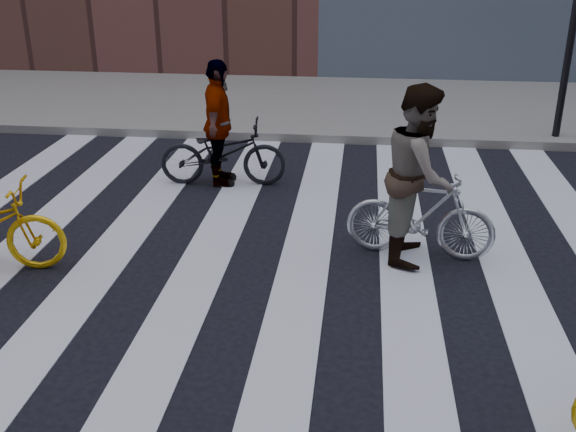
% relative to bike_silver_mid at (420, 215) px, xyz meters
% --- Properties ---
extents(ground, '(100.00, 100.00, 0.00)m').
position_rel_bike_silver_mid_xyz_m(ground, '(-1.80, -0.79, -0.49)').
color(ground, black).
rests_on(ground, ground).
extents(sidewalk_far, '(100.00, 5.00, 0.15)m').
position_rel_bike_silver_mid_xyz_m(sidewalk_far, '(-1.80, 6.71, -0.41)').
color(sidewalk_far, gray).
rests_on(sidewalk_far, ground).
extents(zebra_crosswalk, '(8.25, 10.00, 0.01)m').
position_rel_bike_silver_mid_xyz_m(zebra_crosswalk, '(-1.80, -0.79, -0.48)').
color(zebra_crosswalk, silver).
rests_on(zebra_crosswalk, ground).
extents(bike_silver_mid, '(1.68, 0.68, 0.98)m').
position_rel_bike_silver_mid_xyz_m(bike_silver_mid, '(0.00, 0.00, 0.00)').
color(bike_silver_mid, silver).
rests_on(bike_silver_mid, ground).
extents(bike_dark_rear, '(1.83, 0.77, 0.94)m').
position_rel_bike_silver_mid_xyz_m(bike_dark_rear, '(-2.63, 2.05, -0.02)').
color(bike_dark_rear, black).
rests_on(bike_dark_rear, ground).
extents(rider_mid, '(0.86, 1.04, 1.94)m').
position_rel_bike_silver_mid_xyz_m(rider_mid, '(-0.05, 0.00, 0.48)').
color(rider_mid, slate).
rests_on(rider_mid, ground).
extents(rider_rear, '(0.52, 1.08, 1.78)m').
position_rel_bike_silver_mid_xyz_m(rider_rear, '(-2.68, 2.05, 0.40)').
color(rider_rear, slate).
rests_on(rider_rear, ground).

